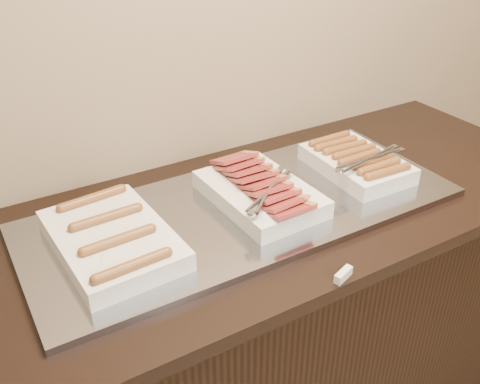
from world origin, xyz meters
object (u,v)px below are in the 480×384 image
dish_left (112,239)px  dish_center (260,191)px  warming_tray (245,209)px  dish_right (357,162)px  counter (251,326)px

dish_left → dish_center: dish_center is taller
warming_tray → dish_center: 0.07m
dish_left → dish_right: 0.78m
warming_tray → dish_center: (0.05, -0.00, 0.04)m
counter → dish_left: 0.64m
counter → dish_right: bearing=-0.7°
counter → dish_left: (-0.40, 0.00, 0.50)m
dish_center → dish_right: (0.35, -0.00, -0.00)m
warming_tray → dish_right: bearing=-0.7°
dish_right → dish_left: bearing=-179.0°
warming_tray → dish_left: size_ratio=3.06×
dish_left → dish_right: size_ratio=1.21×
counter → dish_center: dish_center is taller
counter → dish_center: 0.50m
warming_tray → dish_left: bearing=180.0°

